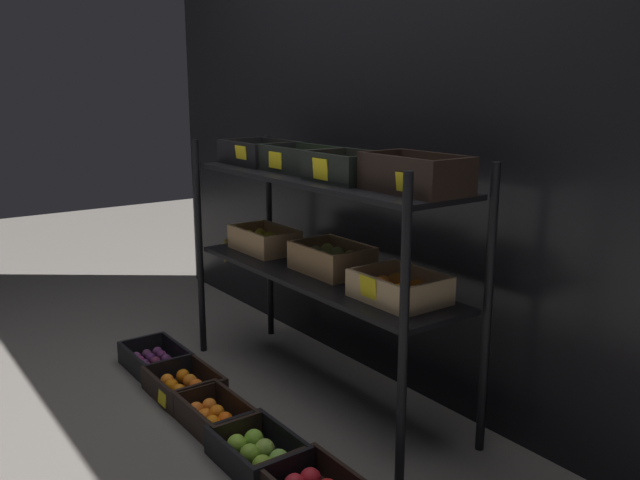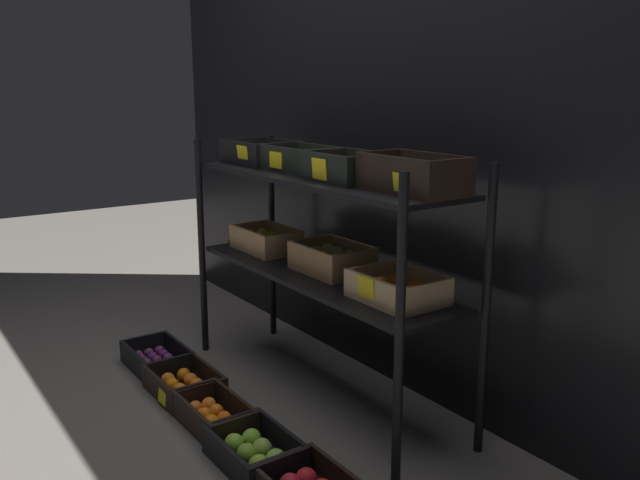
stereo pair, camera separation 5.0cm
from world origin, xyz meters
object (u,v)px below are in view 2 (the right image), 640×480
object	(u,v)px
crate_ground_plum	(157,360)
crate_ground_apple_green	(255,452)
display_rack	(321,219)
crate_ground_center_tangerine	(214,416)
crate_ground_tangerine	(184,385)

from	to	relation	value
crate_ground_plum	crate_ground_apple_green	size ratio (longest dim) A/B	1.00
display_rack	crate_ground_center_tangerine	distance (m)	0.90
crate_ground_plum	crate_ground_center_tangerine	bearing A→B (deg)	-2.57
crate_ground_plum	crate_ground_apple_green	bearing A→B (deg)	-1.71
crate_ground_plum	crate_ground_tangerine	size ratio (longest dim) A/B	1.03
crate_ground_plum	crate_ground_tangerine	distance (m)	0.33
crate_ground_center_tangerine	crate_ground_apple_green	distance (m)	0.32
display_rack	crate_ground_center_tangerine	bearing A→B (deg)	-88.04
crate_ground_plum	crate_ground_apple_green	world-z (taller)	crate_ground_apple_green
crate_ground_center_tangerine	crate_ground_tangerine	bearing A→B (deg)	176.22
crate_ground_tangerine	crate_ground_center_tangerine	size ratio (longest dim) A/B	0.93
crate_ground_tangerine	crate_ground_apple_green	bearing A→B (deg)	-1.89
display_rack	crate_ground_plum	world-z (taller)	display_rack
crate_ground_apple_green	crate_ground_center_tangerine	bearing A→B (deg)	-179.93
crate_ground_plum	crate_ground_tangerine	world-z (taller)	crate_ground_plum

